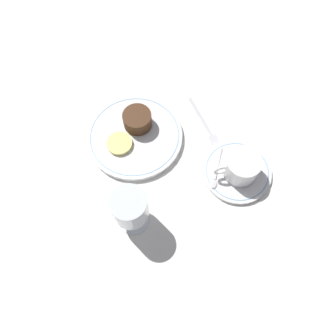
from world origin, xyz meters
name	(u,v)px	position (x,y,z in m)	size (l,w,h in m)	color
ground_plane	(136,144)	(0.00, 0.00, 0.00)	(3.00, 3.00, 0.00)	white
dinner_plate	(133,137)	(0.00, -0.02, 0.01)	(0.23, 0.23, 0.01)	white
saucer	(237,171)	(-0.21, 0.12, 0.01)	(0.16, 0.16, 0.01)	white
coffee_cup	(242,166)	(-0.22, 0.13, 0.04)	(0.10, 0.08, 0.06)	white
spoon	(216,172)	(-0.16, 0.12, 0.01)	(0.06, 0.10, 0.00)	silver
wine_glass	(130,208)	(0.04, 0.18, 0.08)	(0.07, 0.07, 0.12)	silver
fork	(209,131)	(-0.18, 0.00, 0.00)	(0.05, 0.17, 0.01)	silver
dessert_cake	(137,120)	(-0.01, -0.05, 0.03)	(0.07, 0.07, 0.04)	#4C2D19
pineapple_slice	(120,144)	(0.04, 0.00, 0.02)	(0.06, 0.06, 0.01)	#EFE075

